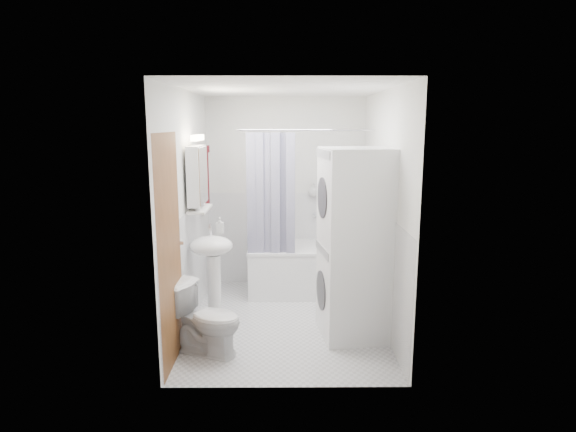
{
  "coord_description": "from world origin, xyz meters",
  "views": [
    {
      "loc": [
        -0.01,
        -4.81,
        2.07
      ],
      "look_at": [
        0.02,
        0.15,
        1.12
      ],
      "focal_mm": 30.0,
      "sensor_mm": 36.0,
      "label": 1
    }
  ],
  "objects_px": {
    "toilet": "(207,319)",
    "bathtub": "(312,267)",
    "sink": "(212,260)",
    "washer_dryer": "(356,244)"
  },
  "relations": [
    {
      "from": "toilet",
      "to": "washer_dryer",
      "type": "bearing_deg",
      "value": -52.2
    },
    {
      "from": "bathtub",
      "to": "washer_dryer",
      "type": "bearing_deg",
      "value": -73.65
    },
    {
      "from": "sink",
      "to": "washer_dryer",
      "type": "height_order",
      "value": "washer_dryer"
    },
    {
      "from": "bathtub",
      "to": "sink",
      "type": "bearing_deg",
      "value": -137.4
    },
    {
      "from": "washer_dryer",
      "to": "toilet",
      "type": "relative_size",
      "value": 2.8
    },
    {
      "from": "toilet",
      "to": "sink",
      "type": "bearing_deg",
      "value": 24.61
    },
    {
      "from": "sink",
      "to": "washer_dryer",
      "type": "xyz_separation_m",
      "value": [
        1.43,
        -0.23,
        0.22
      ]
    },
    {
      "from": "toilet",
      "to": "bathtub",
      "type": "bearing_deg",
      "value": -11.14
    },
    {
      "from": "sink",
      "to": "toilet",
      "type": "height_order",
      "value": "sink"
    },
    {
      "from": "bathtub",
      "to": "sink",
      "type": "xyz_separation_m",
      "value": [
        -1.07,
        -0.99,
        0.38
      ]
    }
  ]
}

